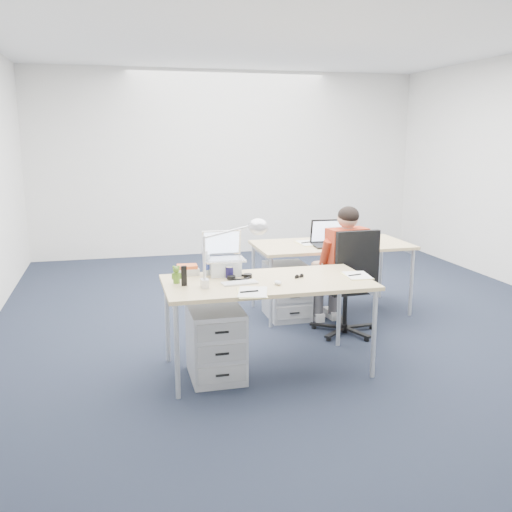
# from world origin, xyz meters

# --- Properties ---
(floor) EXTENTS (7.00, 7.00, 0.00)m
(floor) POSITION_xyz_m (0.00, 0.00, 0.00)
(floor) COLOR black
(floor) RESTS_ON ground
(room) EXTENTS (6.02, 7.02, 2.80)m
(room) POSITION_xyz_m (0.00, 0.00, 1.71)
(room) COLOR silver
(room) RESTS_ON ground
(desk_near) EXTENTS (1.60, 0.80, 0.73)m
(desk_near) POSITION_xyz_m (-0.64, -1.12, 0.68)
(desk_near) COLOR tan
(desk_near) RESTS_ON ground
(desk_far) EXTENTS (1.60, 0.80, 0.73)m
(desk_far) POSITION_xyz_m (0.41, 0.20, 0.68)
(desk_far) COLOR tan
(desk_far) RESTS_ON ground
(office_chair) EXTENTS (0.67, 0.67, 1.01)m
(office_chair) POSITION_xyz_m (0.30, -0.49, 0.29)
(office_chair) COLOR black
(office_chair) RESTS_ON ground
(seated_person) EXTENTS (0.39, 0.67, 1.19)m
(seated_person) POSITION_xyz_m (0.29, -0.32, 0.60)
(seated_person) COLOR #A52F17
(seated_person) RESTS_ON ground
(drawer_pedestal_near) EXTENTS (0.40, 0.50, 0.55)m
(drawer_pedestal_near) POSITION_xyz_m (-1.06, -1.16, 0.28)
(drawer_pedestal_near) COLOR #AEB0B4
(drawer_pedestal_near) RESTS_ON ground
(drawer_pedestal_far) EXTENTS (0.40, 0.50, 0.55)m
(drawer_pedestal_far) POSITION_xyz_m (-0.10, 0.12, 0.28)
(drawer_pedestal_far) COLOR #AEB0B4
(drawer_pedestal_far) RESTS_ON ground
(silver_laptop) EXTENTS (0.33, 0.26, 0.34)m
(silver_laptop) POSITION_xyz_m (-0.93, -0.85, 0.90)
(silver_laptop) COLOR silver
(silver_laptop) RESTS_ON desk_near
(wireless_keyboard) EXTENTS (0.28, 0.14, 0.01)m
(wireless_keyboard) POSITION_xyz_m (-0.87, -1.16, 0.74)
(wireless_keyboard) COLOR white
(wireless_keyboard) RESTS_ON desk_near
(computer_mouse) EXTENTS (0.05, 0.09, 0.03)m
(computer_mouse) POSITION_xyz_m (-0.60, -1.25, 0.75)
(computer_mouse) COLOR white
(computer_mouse) RESTS_ON desk_near
(headphones) EXTENTS (0.24, 0.21, 0.03)m
(headphones) POSITION_xyz_m (-0.84, -1.01, 0.75)
(headphones) COLOR black
(headphones) RESTS_ON desk_near
(can_koozie) EXTENTS (0.07, 0.07, 0.10)m
(can_koozie) POSITION_xyz_m (-0.91, -0.97, 0.78)
(can_koozie) COLOR #18143E
(can_koozie) RESTS_ON desk_near
(water_bottle) EXTENTS (0.07, 0.07, 0.20)m
(water_bottle) POSITION_xyz_m (-1.07, -0.82, 0.83)
(water_bottle) COLOR silver
(water_bottle) RESTS_ON desk_near
(bear_figurine) EXTENTS (0.08, 0.06, 0.14)m
(bear_figurine) POSITION_xyz_m (-1.34, -1.03, 0.80)
(bear_figurine) COLOR #3E761F
(bear_figurine) RESTS_ON desk_near
(book_stack) EXTENTS (0.17, 0.13, 0.08)m
(book_stack) POSITION_xyz_m (-1.22, -0.77, 0.77)
(book_stack) COLOR silver
(book_stack) RESTS_ON desk_near
(cordless_phone) EXTENTS (0.04, 0.03, 0.15)m
(cordless_phone) POSITION_xyz_m (-1.29, -1.12, 0.81)
(cordless_phone) COLOR black
(cordless_phone) RESTS_ON desk_near
(papers_left) EXTENTS (0.26, 0.33, 0.01)m
(papers_left) POSITION_xyz_m (-0.85, -1.44, 0.73)
(papers_left) COLOR #E9DC87
(papers_left) RESTS_ON desk_near
(papers_right) EXTENTS (0.20, 0.27, 0.01)m
(papers_right) POSITION_xyz_m (0.09, -1.16, 0.73)
(papers_right) COLOR #E9DC87
(papers_right) RESTS_ON desk_near
(sunglasses) EXTENTS (0.10, 0.08, 0.02)m
(sunglasses) POSITION_xyz_m (-0.38, -1.10, 0.74)
(sunglasses) COLOR black
(sunglasses) RESTS_ON desk_near
(desk_lamp) EXTENTS (0.49, 0.31, 0.52)m
(desk_lamp) POSITION_xyz_m (-0.99, -1.20, 0.99)
(desk_lamp) COLOR silver
(desk_lamp) RESTS_ON desk_near
(dark_laptop) EXTENTS (0.40, 0.39, 0.27)m
(dark_laptop) POSITION_xyz_m (0.36, 0.06, 0.87)
(dark_laptop) COLOR black
(dark_laptop) RESTS_ON desk_far
(far_cup) EXTENTS (0.08, 0.08, 0.09)m
(far_cup) POSITION_xyz_m (0.84, 0.43, 0.78)
(far_cup) COLOR white
(far_cup) RESTS_ON desk_far
(far_papers) EXTENTS (0.22, 0.30, 0.01)m
(far_papers) POSITION_xyz_m (0.18, 0.25, 0.73)
(far_papers) COLOR white
(far_papers) RESTS_ON desk_far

